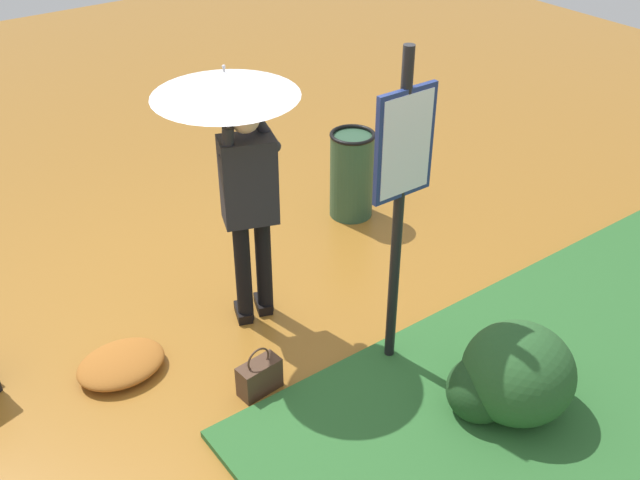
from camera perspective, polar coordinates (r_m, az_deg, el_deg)
ground_plane at (r=5.81m, az=-6.64°, el=-6.18°), size 18.00×18.00×0.00m
person_with_umbrella at (r=5.00m, az=-6.42°, el=8.00°), size 0.96×0.96×2.04m
info_sign_post at (r=4.64m, az=6.22°, el=4.45°), size 0.44×0.07×2.30m
handbag at (r=5.14m, az=-4.64°, el=-10.32°), size 0.31×0.17×0.37m
trash_bin at (r=6.90m, az=2.43°, el=5.02°), size 0.42×0.42×0.83m
shrub_cluster at (r=5.02m, az=14.31°, el=-10.01°), size 0.80×0.73×0.65m
leaf_pile_far_path at (r=5.49m, az=-14.90°, el=-9.09°), size 0.62×0.50×0.14m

